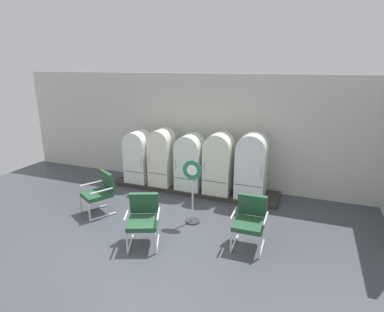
% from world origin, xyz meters
% --- Properties ---
extents(ground, '(12.00, 10.00, 0.05)m').
position_xyz_m(ground, '(0.00, 0.00, -0.03)').
color(ground, '#3E4249').
extents(back_wall, '(11.76, 0.12, 3.10)m').
position_xyz_m(back_wall, '(0.00, 3.66, 1.56)').
color(back_wall, beige).
rests_on(back_wall, ground).
extents(display_plinth, '(4.57, 0.95, 0.11)m').
position_xyz_m(display_plinth, '(0.00, 3.02, 0.05)').
color(display_plinth, '#2E2C28').
rests_on(display_plinth, ground).
extents(refrigerator_0, '(0.64, 0.64, 1.45)m').
position_xyz_m(refrigerator_0, '(-1.61, 2.90, 0.87)').
color(refrigerator_0, white).
rests_on(refrigerator_0, display_plinth).
extents(refrigerator_1, '(0.59, 0.66, 1.55)m').
position_xyz_m(refrigerator_1, '(-0.87, 2.91, 0.93)').
color(refrigerator_1, silver).
rests_on(refrigerator_1, display_plinth).
extents(refrigerator_2, '(0.67, 0.69, 1.47)m').
position_xyz_m(refrigerator_2, '(-0.06, 2.92, 0.88)').
color(refrigerator_2, silver).
rests_on(refrigerator_2, display_plinth).
extents(refrigerator_3, '(0.69, 0.65, 1.57)m').
position_xyz_m(refrigerator_3, '(0.74, 2.90, 0.94)').
color(refrigerator_3, silver).
rests_on(refrigerator_3, display_plinth).
extents(refrigerator_4, '(0.71, 0.67, 1.63)m').
position_xyz_m(refrigerator_4, '(1.58, 2.91, 0.97)').
color(refrigerator_4, white).
rests_on(refrigerator_4, display_plinth).
extents(armchair_left, '(0.83, 0.88, 0.97)m').
position_xyz_m(armchair_left, '(-1.51, 0.99, 0.54)').
color(armchair_left, silver).
rests_on(armchair_left, ground).
extents(armchair_right, '(0.63, 0.71, 0.97)m').
position_xyz_m(armchair_right, '(1.96, 0.86, 0.54)').
color(armchair_right, silver).
rests_on(armchair_right, ground).
extents(armchair_center, '(0.79, 0.86, 0.97)m').
position_xyz_m(armchair_center, '(0.06, 0.21, 0.54)').
color(armchair_center, silver).
rests_on(armchair_center, ground).
extents(sign_stand, '(0.41, 0.32, 1.42)m').
position_xyz_m(sign_stand, '(0.63, 1.31, 0.65)').
color(sign_stand, '#2D2D30').
rests_on(sign_stand, ground).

